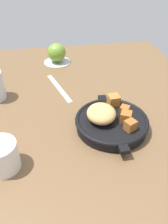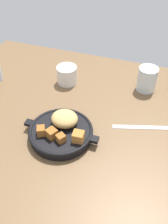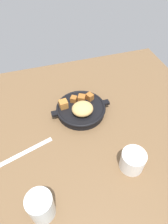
# 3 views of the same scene
# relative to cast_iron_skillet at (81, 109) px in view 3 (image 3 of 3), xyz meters

# --- Properties ---
(ground_plane) EXTENTS (1.18, 0.91, 0.02)m
(ground_plane) POSITION_rel_cast_iron_skillet_xyz_m (0.06, 0.07, -0.04)
(ground_plane) COLOR brown
(cast_iron_skillet) EXTENTS (0.25, 0.20, 0.08)m
(cast_iron_skillet) POSITION_rel_cast_iron_skillet_xyz_m (0.00, 0.00, 0.00)
(cast_iron_skillet) COLOR black
(cast_iron_skillet) RESTS_ON ground_plane
(butter_knife) EXTENTS (0.20, 0.07, 0.00)m
(butter_knife) POSITION_rel_cast_iron_skillet_xyz_m (0.24, 0.12, -0.02)
(butter_knife) COLOR silver
(butter_knife) RESTS_ON ground_plane
(ceramic_mug_white) EXTENTS (0.08, 0.08, 0.07)m
(ceramic_mug_white) POSITION_rel_cast_iron_skillet_xyz_m (-0.09, 0.28, 0.01)
(ceramic_mug_white) COLOR silver
(ceramic_mug_white) RESTS_ON ground_plane
(water_glass_tall) EXTENTS (0.07, 0.07, 0.10)m
(water_glass_tall) POSITION_rel_cast_iron_skillet_xyz_m (0.21, 0.34, 0.02)
(water_glass_tall) COLOR silver
(water_glass_tall) RESTS_ON ground_plane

